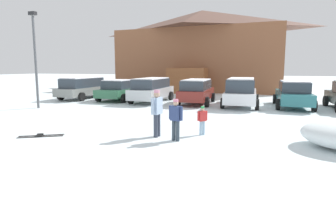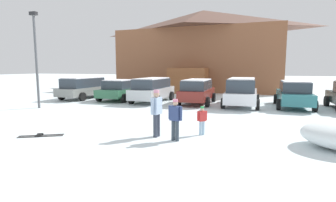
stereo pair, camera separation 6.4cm
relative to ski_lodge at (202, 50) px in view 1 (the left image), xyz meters
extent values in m
plane|color=white|center=(1.82, -25.96, -4.43)|extent=(160.00, 160.00, 0.00)
cube|color=brown|center=(0.00, 0.06, -1.24)|extent=(17.32, 10.30, 6.38)
pyramid|color=brown|center=(0.00, 0.06, 3.14)|extent=(17.94, 10.92, 2.38)
cube|color=#965731|center=(-0.25, -5.61, -3.23)|extent=(3.68, 1.96, 2.40)
cube|color=gray|center=(-7.01, -12.30, -3.82)|extent=(1.91, 4.71, 0.58)
cube|color=#2D3842|center=(-7.01, -12.40, -3.17)|extent=(1.67, 3.59, 0.71)
cube|color=white|center=(-7.01, -12.40, -2.79)|extent=(1.55, 3.41, 0.06)
cylinder|color=black|center=(-7.92, -10.83, -4.11)|extent=(0.24, 0.65, 0.64)
cylinder|color=black|center=(-6.01, -10.89, -4.11)|extent=(0.24, 0.65, 0.64)
cylinder|color=black|center=(-8.01, -13.72, -4.11)|extent=(0.24, 0.65, 0.64)
cylinder|color=black|center=(-6.09, -13.78, -4.11)|extent=(0.24, 0.65, 0.64)
cube|color=#2F6646|center=(-3.81, -12.33, -3.83)|extent=(1.96, 4.11, 0.56)
cube|color=#2D3842|center=(-3.80, -12.54, -3.25)|extent=(1.70, 2.15, 0.60)
cube|color=white|center=(-3.80, -12.54, -2.92)|extent=(1.58, 2.04, 0.06)
cylinder|color=black|center=(-4.84, -11.08, -4.11)|extent=(0.23, 0.64, 0.64)
cylinder|color=black|center=(-2.81, -11.05, -4.11)|extent=(0.23, 0.64, 0.64)
cylinder|color=black|center=(-4.80, -13.61, -4.11)|extent=(0.23, 0.64, 0.64)
cylinder|color=black|center=(-2.77, -13.58, -4.11)|extent=(0.23, 0.64, 0.64)
cube|color=silver|center=(-1.08, -12.52, -3.77)|extent=(1.79, 4.71, 0.68)
cube|color=#2D3842|center=(-1.08, -12.61, -3.11)|extent=(1.57, 3.58, 0.64)
cube|color=white|center=(-1.08, -12.61, -2.75)|extent=(1.47, 3.40, 0.06)
cylinder|color=black|center=(-2.01, -11.06, -4.11)|extent=(0.23, 0.64, 0.64)
cylinder|color=black|center=(-0.12, -11.07, -4.11)|extent=(0.23, 0.64, 0.64)
cylinder|color=black|center=(-2.04, -13.97, -4.11)|extent=(0.23, 0.64, 0.64)
cylinder|color=black|center=(-0.15, -13.98, -4.11)|extent=(0.23, 0.64, 0.64)
cube|color=maroon|center=(2.14, -12.43, -3.78)|extent=(1.73, 4.19, 0.66)
cube|color=#2D3842|center=(2.14, -12.51, -3.14)|extent=(1.52, 3.19, 0.61)
cube|color=white|center=(2.14, -12.51, -2.81)|extent=(1.42, 3.03, 0.06)
cylinder|color=black|center=(1.20, -11.13, -4.11)|extent=(0.22, 0.64, 0.64)
cylinder|color=black|center=(3.06, -11.12, -4.11)|extent=(0.22, 0.64, 0.64)
cylinder|color=black|center=(1.21, -13.73, -4.11)|extent=(0.22, 0.64, 0.64)
cylinder|color=black|center=(3.07, -13.72, -4.11)|extent=(0.22, 0.64, 0.64)
cube|color=white|center=(5.05, -12.58, -3.78)|extent=(1.82, 4.77, 0.65)
cube|color=#2D3842|center=(5.05, -12.68, -3.08)|extent=(1.60, 3.63, 0.75)
cube|color=white|center=(5.05, -12.68, -2.68)|extent=(1.49, 3.45, 0.06)
cylinder|color=black|center=(4.07, -11.10, -4.11)|extent=(0.22, 0.64, 0.64)
cylinder|color=black|center=(6.03, -11.10, -4.11)|extent=(0.22, 0.64, 0.64)
cylinder|color=black|center=(4.07, -14.06, -4.11)|extent=(0.22, 0.64, 0.64)
cylinder|color=black|center=(6.03, -14.06, -4.11)|extent=(0.22, 0.64, 0.64)
cube|color=#2B7075|center=(8.12, -12.16, -3.79)|extent=(1.75, 4.56, 0.64)
cube|color=#2D3842|center=(8.12, -12.38, -3.16)|extent=(1.53, 2.37, 0.62)
cube|color=white|center=(8.12, -12.38, -2.82)|extent=(1.43, 2.25, 0.06)
cylinder|color=black|center=(7.19, -10.74, -4.11)|extent=(0.22, 0.64, 0.64)
cylinder|color=black|center=(9.07, -10.75, -4.11)|extent=(0.22, 0.64, 0.64)
cylinder|color=black|center=(7.18, -13.56, -4.11)|extent=(0.22, 0.64, 0.64)
cylinder|color=black|center=(9.05, -13.57, -4.11)|extent=(0.22, 0.64, 0.64)
cylinder|color=black|center=(10.20, -10.93, -4.11)|extent=(0.22, 0.64, 0.64)
cylinder|color=#343B4A|center=(2.63, -21.24, -4.02)|extent=(0.15, 0.15, 0.82)
cylinder|color=#343B4A|center=(2.60, -21.41, -4.02)|extent=(0.15, 0.15, 0.82)
cube|color=#9DB4D3|center=(2.61, -21.32, -3.32)|extent=(0.30, 0.43, 0.58)
cylinder|color=#9DB4D3|center=(2.65, -21.07, -3.31)|extent=(0.11, 0.11, 0.55)
cylinder|color=#9DB4D3|center=(2.57, -21.58, -3.31)|extent=(0.11, 0.11, 0.55)
sphere|color=tan|center=(2.61, -21.32, -2.93)|extent=(0.21, 0.21, 0.21)
cylinder|color=pink|center=(2.61, -21.32, -2.81)|extent=(0.20, 0.20, 0.10)
cylinder|color=#99BCD6|center=(4.13, -20.54, -4.17)|extent=(0.09, 0.09, 0.51)
cylinder|color=#99BCD6|center=(4.04, -20.61, -4.17)|extent=(0.09, 0.09, 0.51)
cube|color=red|center=(4.09, -20.57, -3.73)|extent=(0.29, 0.27, 0.36)
cylinder|color=red|center=(4.22, -20.48, -3.72)|extent=(0.07, 0.07, 0.35)
cylinder|color=red|center=(3.95, -20.66, -3.72)|extent=(0.07, 0.07, 0.35)
sphere|color=tan|center=(4.09, -20.57, -3.49)|extent=(0.13, 0.13, 0.13)
cylinder|color=green|center=(4.09, -20.57, -3.41)|extent=(0.13, 0.13, 0.06)
cylinder|color=#303D48|center=(3.32, -21.60, -4.08)|extent=(0.13, 0.13, 0.69)
cylinder|color=#303D48|center=(3.46, -21.64, -4.08)|extent=(0.13, 0.13, 0.69)
cube|color=navy|center=(3.39, -21.62, -3.49)|extent=(0.38, 0.28, 0.49)
cylinder|color=navy|center=(3.18, -21.56, -3.48)|extent=(0.09, 0.09, 0.46)
cylinder|color=navy|center=(3.60, -21.67, -3.48)|extent=(0.09, 0.09, 0.46)
sphere|color=tan|center=(3.39, -21.62, -3.16)|extent=(0.18, 0.18, 0.18)
cylinder|color=pink|center=(3.39, -21.62, -3.07)|extent=(0.17, 0.17, 0.08)
cube|color=black|center=(-1.39, -22.50, -4.42)|extent=(1.38, 0.83, 0.02)
cube|color=black|center=(-1.43, -22.52, -4.38)|extent=(0.21, 0.17, 0.06)
cube|color=black|center=(-1.29, -22.67, -4.42)|extent=(1.38, 0.83, 0.02)
cube|color=black|center=(-1.34, -22.70, -4.38)|extent=(0.21, 0.17, 0.06)
cylinder|color=#515459|center=(-6.56, -17.37, -1.73)|extent=(0.14, 0.14, 5.41)
cube|color=#232326|center=(-6.56, -17.37, 1.13)|extent=(0.44, 0.24, 0.20)
camera|label=1|loc=(5.82, -29.81, -1.99)|focal=28.00mm
camera|label=2|loc=(5.88, -29.79, -1.99)|focal=28.00mm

